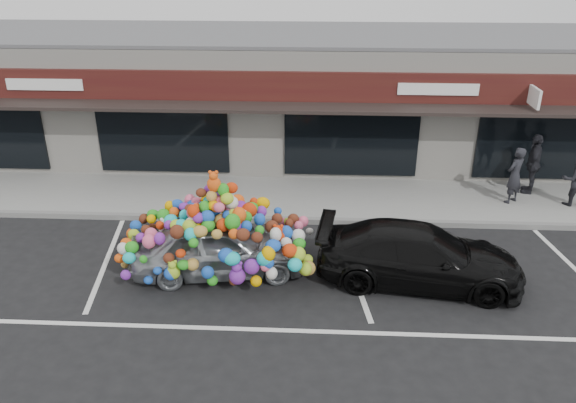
# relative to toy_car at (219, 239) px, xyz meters

# --- Properties ---
(ground) EXTENTS (90.00, 90.00, 0.00)m
(ground) POSITION_rel_toy_car_xyz_m (0.32, 0.12, -0.86)
(ground) COLOR black
(ground) RESTS_ON ground
(shop_building) EXTENTS (24.00, 7.20, 4.31)m
(shop_building) POSITION_rel_toy_car_xyz_m (0.32, 8.56, 1.31)
(shop_building) COLOR silver
(shop_building) RESTS_ON ground
(sidewalk) EXTENTS (26.00, 3.00, 0.15)m
(sidewalk) POSITION_rel_toy_car_xyz_m (0.32, 4.12, -0.78)
(sidewalk) COLOR gray
(sidewalk) RESTS_ON ground
(kerb) EXTENTS (26.00, 0.18, 0.16)m
(kerb) POSITION_rel_toy_car_xyz_m (0.32, 2.62, -0.78)
(kerb) COLOR slate
(kerb) RESTS_ON ground
(parking_stripe_left) EXTENTS (0.73, 4.37, 0.01)m
(parking_stripe_left) POSITION_rel_toy_car_xyz_m (-2.88, 0.32, -0.85)
(parking_stripe_left) COLOR silver
(parking_stripe_left) RESTS_ON ground
(parking_stripe_mid) EXTENTS (0.73, 4.37, 0.01)m
(parking_stripe_mid) POSITION_rel_toy_car_xyz_m (3.12, 0.32, -0.85)
(parking_stripe_mid) COLOR silver
(parking_stripe_mid) RESTS_ON ground
(lane_line) EXTENTS (14.00, 0.12, 0.01)m
(lane_line) POSITION_rel_toy_car_xyz_m (2.32, -2.18, -0.85)
(lane_line) COLOR silver
(lane_line) RESTS_ON ground
(toy_car) EXTENTS (2.95, 4.56, 2.52)m
(toy_car) POSITION_rel_toy_car_xyz_m (0.00, 0.00, 0.00)
(toy_car) COLOR #909299
(toy_car) RESTS_ON ground
(black_sedan) EXTENTS (2.45, 4.83, 1.34)m
(black_sedan) POSITION_rel_toy_car_xyz_m (4.61, -0.18, -0.19)
(black_sedan) COLOR black
(black_sedan) RESTS_ON ground
(pedestrian_a) EXTENTS (0.73, 0.71, 1.69)m
(pedestrian_a) POSITION_rel_toy_car_xyz_m (7.99, 4.02, 0.14)
(pedestrian_a) COLOR #25242A
(pedestrian_a) RESTS_ON sidewalk
(pedestrian_b) EXTENTS (0.79, 0.63, 1.57)m
(pedestrian_b) POSITION_rel_toy_car_xyz_m (9.68, 3.95, 0.08)
(pedestrian_b) COLOR black
(pedestrian_b) RESTS_ON sidewalk
(pedestrian_c) EXTENTS (1.18, 0.82, 1.85)m
(pedestrian_c) POSITION_rel_toy_car_xyz_m (8.77, 4.79, 0.22)
(pedestrian_c) COLOR #28262C
(pedestrian_c) RESTS_ON sidewalk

